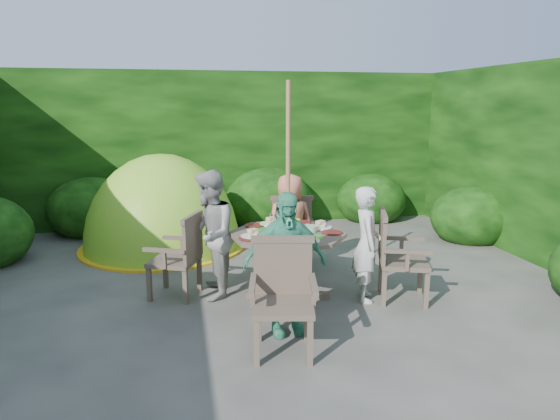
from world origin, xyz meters
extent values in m
plane|color=#45433D|center=(0.00, 0.00, 0.00)|extent=(60.00, 60.00, 0.00)
cube|color=black|center=(0.00, 4.00, 1.25)|extent=(9.00, 1.00, 2.50)
cylinder|color=#473A2E|center=(0.22, 0.13, 0.33)|extent=(0.12, 0.12, 0.66)
cube|color=#473A2E|center=(0.22, 0.13, 0.03)|extent=(0.87, 0.31, 0.06)
cube|color=#473A2E|center=(0.22, 0.13, 0.03)|extent=(0.31, 0.87, 0.06)
cylinder|color=#473A2E|center=(0.22, 0.13, 0.68)|extent=(1.46, 1.46, 0.04)
cylinder|color=green|center=(-0.03, 0.02, 0.70)|extent=(0.27, 0.27, 0.00)
cylinder|color=green|center=(0.38, -0.09, 0.70)|extent=(0.27, 0.27, 0.00)
cylinder|color=green|center=(0.05, 0.35, 0.70)|extent=(0.27, 0.27, 0.00)
cylinder|color=green|center=(0.47, 0.25, 0.70)|extent=(0.27, 0.27, 0.00)
cylinder|color=green|center=(0.22, 0.13, 0.70)|extent=(0.27, 0.27, 0.00)
cylinder|color=white|center=(0.59, 0.24, 0.71)|extent=(0.24, 0.24, 0.01)
cylinder|color=white|center=(0.11, 0.51, 0.71)|extent=(0.24, 0.24, 0.01)
cylinder|color=white|center=(-0.16, 0.03, 0.71)|extent=(0.24, 0.24, 0.01)
cylinder|color=white|center=(0.32, -0.24, 0.71)|extent=(0.24, 0.24, 0.01)
cylinder|color=#A8190B|center=(0.65, 0.02, 0.71)|extent=(0.21, 0.21, 0.01)
cylinder|color=#A8190B|center=(0.46, 0.51, 0.71)|extent=(0.21, 0.21, 0.01)
cylinder|color=#A8190B|center=(-0.07, 0.48, 0.71)|extent=(0.21, 0.21, 0.01)
cylinder|color=#A8190B|center=(-0.20, -0.03, 0.71)|extent=(0.21, 0.21, 0.01)
cylinder|color=#A8190B|center=(0.25, -0.31, 0.71)|extent=(0.21, 0.21, 0.01)
cylinder|color=#559138|center=(0.44, 0.13, 0.73)|extent=(0.17, 0.17, 0.06)
cylinder|color=#97653C|center=(0.22, 0.13, 1.10)|extent=(0.05, 0.05, 2.20)
cube|color=#473A2E|center=(1.36, -0.15, 0.40)|extent=(0.60, 0.61, 0.05)
cube|color=#473A2E|center=(1.49, -0.41, 0.20)|extent=(0.06, 0.06, 0.39)
cube|color=#473A2E|center=(1.62, -0.02, 0.20)|extent=(0.06, 0.06, 0.39)
cube|color=#473A2E|center=(1.10, -0.28, 0.20)|extent=(0.06, 0.06, 0.39)
cube|color=#473A2E|center=(1.23, 0.10, 0.20)|extent=(0.06, 0.06, 0.39)
cube|color=#473A2E|center=(1.15, -0.08, 0.65)|extent=(0.19, 0.47, 0.47)
cube|color=#473A2E|center=(1.29, -0.38, 0.59)|extent=(0.46, 0.19, 0.04)
cube|color=#473A2E|center=(1.44, 0.08, 0.59)|extent=(0.46, 0.19, 0.04)
cube|color=#473A2E|center=(-0.93, 0.42, 0.38)|extent=(0.59, 0.60, 0.04)
cube|color=#473A2E|center=(-1.03, 0.68, 0.19)|extent=(0.06, 0.06, 0.37)
cube|color=#473A2E|center=(-1.18, 0.32, 0.19)|extent=(0.06, 0.06, 0.37)
cube|color=#473A2E|center=(-0.67, 0.52, 0.19)|extent=(0.06, 0.06, 0.37)
cube|color=#473A2E|center=(-0.82, 0.16, 0.19)|extent=(0.06, 0.06, 0.37)
cube|color=#473A2E|center=(-0.73, 0.34, 0.62)|extent=(0.21, 0.44, 0.45)
cube|color=#473A2E|center=(-0.84, 0.63, 0.56)|extent=(0.43, 0.22, 0.04)
cube|color=#473A2E|center=(-1.02, 0.21, 0.56)|extent=(0.43, 0.22, 0.04)
cube|color=#473A2E|center=(0.51, 1.28, 0.39)|extent=(0.54, 0.52, 0.05)
cube|color=#473A2E|center=(0.74, 1.44, 0.19)|extent=(0.05, 0.05, 0.38)
cube|color=#473A2E|center=(0.34, 1.51, 0.19)|extent=(0.05, 0.05, 0.38)
cube|color=#473A2E|center=(0.67, 1.05, 0.19)|extent=(0.05, 0.05, 0.38)
cube|color=#473A2E|center=(0.28, 1.11, 0.19)|extent=(0.05, 0.05, 0.38)
cube|color=#473A2E|center=(0.47, 1.06, 0.64)|extent=(0.47, 0.11, 0.46)
cube|color=#473A2E|center=(0.74, 1.24, 0.58)|extent=(0.12, 0.46, 0.04)
cube|color=#473A2E|center=(0.27, 1.31, 0.58)|extent=(0.12, 0.46, 0.04)
cube|color=#473A2E|center=(-0.07, -1.01, 0.40)|extent=(0.56, 0.55, 0.05)
cube|color=#473A2E|center=(-0.31, -1.17, 0.19)|extent=(0.05, 0.05, 0.39)
cube|color=#473A2E|center=(0.09, -1.25, 0.19)|extent=(0.05, 0.05, 0.39)
cube|color=#473A2E|center=(-0.23, -0.77, 0.19)|extent=(0.05, 0.05, 0.39)
cube|color=#473A2E|center=(0.17, -0.85, 0.19)|extent=(0.05, 0.05, 0.39)
cube|color=#473A2E|center=(-0.03, -0.79, 0.65)|extent=(0.48, 0.13, 0.46)
cube|color=#473A2E|center=(-0.31, -0.96, 0.58)|extent=(0.13, 0.46, 0.04)
cube|color=#473A2E|center=(0.17, -1.06, 0.58)|extent=(0.13, 0.46, 0.04)
imported|color=silver|center=(0.99, -0.06, 0.59)|extent=(0.37, 0.48, 1.18)
imported|color=#A5A4A0|center=(-0.56, 0.33, 0.66)|extent=(0.57, 0.70, 1.33)
imported|color=#D07055|center=(0.41, 0.91, 0.60)|extent=(0.61, 0.43, 1.19)
imported|color=#4AAD87|center=(0.02, -0.64, 0.63)|extent=(0.76, 0.37, 1.26)
ellipsoid|color=#8ADB2A|center=(-1.10, 2.34, 0.00)|extent=(2.53, 2.53, 2.63)
ellipsoid|color=black|center=(-1.24, 1.61, 0.00)|extent=(0.80, 0.53, 0.90)
cylinder|color=yellow|center=(-1.10, 2.34, 0.02)|extent=(2.30, 2.30, 0.03)
camera|label=1|loc=(-0.83, -4.65, 1.97)|focal=32.00mm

